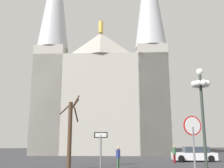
% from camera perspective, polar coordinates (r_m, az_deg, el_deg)
% --- Properties ---
extents(cathedral, '(21.15, 15.88, 34.99)m').
position_cam_1_polar(cathedral, '(41.34, -2.08, -0.85)').
color(cathedral, '#ADA89E').
rests_on(cathedral, ground).
extents(stop_sign, '(0.78, 0.14, 3.07)m').
position_cam_1_polar(stop_sign, '(10.98, 17.50, -11.52)').
color(stop_sign, slate).
rests_on(stop_sign, ground).
extents(one_way_arrow_sign, '(0.55, 0.07, 2.44)m').
position_cam_1_polar(one_way_arrow_sign, '(10.82, -2.52, -15.58)').
color(one_way_arrow_sign, slate).
rests_on(one_way_arrow_sign, ground).
extents(street_lamp, '(1.09, 1.09, 6.12)m').
position_cam_1_polar(street_lamp, '(15.33, 19.17, -3.05)').
color(street_lamp, '#2D3833').
rests_on(street_lamp, ground).
extents(bare_tree, '(1.49, 1.41, 5.45)m').
position_cam_1_polar(bare_tree, '(19.68, -9.25, -10.40)').
color(bare_tree, '#473323').
rests_on(bare_tree, ground).
extents(parked_car_near_white, '(4.42, 2.30, 1.44)m').
position_cam_1_polar(parked_car_near_white, '(28.01, 17.72, -14.58)').
color(parked_car_near_white, silver).
rests_on(parked_car_near_white, ground).
extents(pedestrian_walking, '(0.32, 0.32, 1.62)m').
position_cam_1_polar(pedestrian_walking, '(19.77, 1.36, -15.51)').
color(pedestrian_walking, '#33663F').
rests_on(pedestrian_walking, ground).
extents(pedestrian_standing, '(0.32, 0.32, 1.62)m').
position_cam_1_polar(pedestrian_standing, '(25.30, 13.58, -14.45)').
color(pedestrian_standing, maroon).
rests_on(pedestrian_standing, ground).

